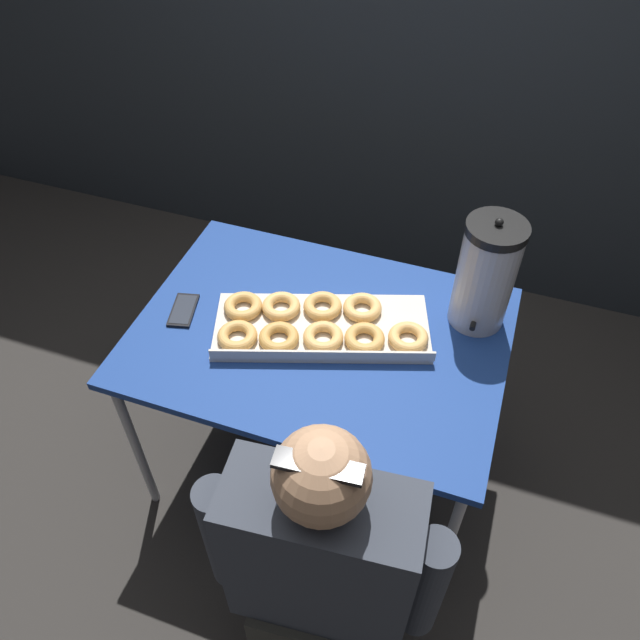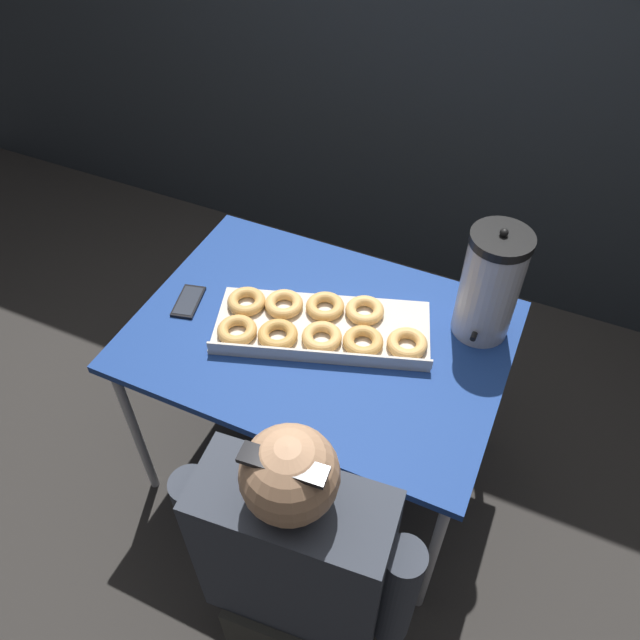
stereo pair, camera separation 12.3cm
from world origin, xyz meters
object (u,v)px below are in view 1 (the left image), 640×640
object	(u,v)px
cell_phone	(183,310)
donut_box	(317,326)
person_seated	(321,579)
coffee_urn	(486,275)

from	to	relation	value
cell_phone	donut_box	bearing A→B (deg)	-5.75
donut_box	person_seated	size ratio (longest dim) A/B	0.62
donut_box	cell_phone	bearing A→B (deg)	169.58
coffee_urn	cell_phone	bearing A→B (deg)	-162.56
donut_box	person_seated	distance (m)	0.74
cell_phone	person_seated	xyz separation A→B (m)	(0.68, -0.60, -0.19)
donut_box	cell_phone	size ratio (longest dim) A/B	4.51
person_seated	cell_phone	bearing A→B (deg)	-46.37
donut_box	coffee_urn	size ratio (longest dim) A/B	1.85
cell_phone	person_seated	world-z (taller)	person_seated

